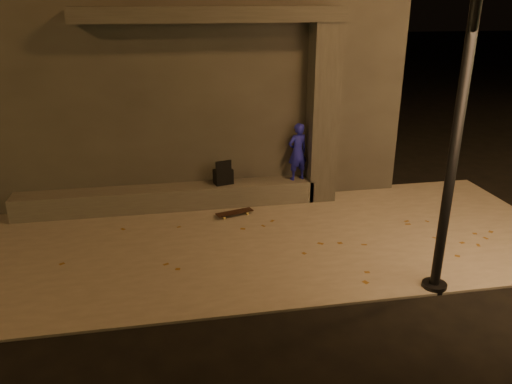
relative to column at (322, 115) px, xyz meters
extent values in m
plane|color=black|center=(-1.70, -3.75, -1.84)|extent=(120.00, 120.00, 0.00)
cube|color=slate|center=(-1.70, -1.75, -1.82)|extent=(11.00, 4.40, 0.04)
cube|color=#3A3734|center=(-2.70, 2.75, 0.76)|extent=(9.00, 5.00, 5.20)
cube|color=#514E49|center=(-3.20, 0.00, -1.58)|extent=(6.00, 0.55, 0.45)
cube|color=#3A3734|center=(0.00, 0.00, 0.00)|extent=(0.55, 0.55, 3.60)
cube|color=#3A3734|center=(-2.20, 0.05, 1.94)|extent=(5.00, 0.70, 0.28)
imported|color=#1B1CB1|center=(-0.50, 0.00, -0.75)|extent=(0.50, 0.40, 1.20)
cube|color=black|center=(-2.06, 0.00, -1.20)|extent=(0.42, 0.33, 0.30)
cube|color=black|center=(-2.06, 0.00, -0.94)|extent=(0.33, 0.13, 0.22)
cube|color=black|center=(-1.92, -0.65, -1.73)|extent=(0.77, 0.39, 0.02)
cylinder|color=tan|center=(-1.70, -0.51, -1.77)|extent=(0.06, 0.04, 0.05)
cylinder|color=tan|center=(-1.67, -0.65, -1.77)|extent=(0.06, 0.04, 0.05)
cylinder|color=tan|center=(-2.18, -0.65, -1.77)|extent=(0.06, 0.04, 0.05)
cylinder|color=tan|center=(-2.14, -0.79, -1.77)|extent=(0.06, 0.04, 0.05)
cube|color=#99999E|center=(-1.69, -0.58, -1.74)|extent=(0.09, 0.16, 0.02)
cube|color=#99999E|center=(-2.16, -0.72, -1.74)|extent=(0.09, 0.16, 0.02)
cylinder|color=black|center=(0.63, -3.77, 1.78)|extent=(0.14, 0.14, 7.24)
cylinder|color=black|center=(0.63, -3.77, -1.79)|extent=(0.36, 0.36, 0.10)
camera|label=1|loc=(-3.13, -9.61, 2.19)|focal=35.00mm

